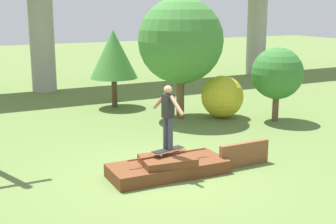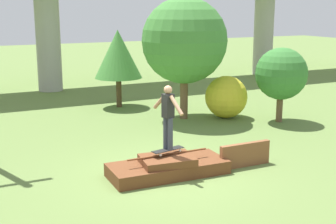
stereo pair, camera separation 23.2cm
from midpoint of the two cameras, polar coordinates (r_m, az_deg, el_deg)
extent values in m
plane|color=olive|center=(10.97, -0.61, -7.65)|extent=(80.00, 80.00, 0.00)
cube|color=brown|center=(10.92, -0.61, -6.90)|extent=(2.78, 1.18, 0.30)
cube|color=brown|center=(10.75, -0.70, -5.89)|extent=(1.30, 1.05, 0.19)
cylinder|color=brown|center=(10.81, -0.62, -5.18)|extent=(2.01, 0.04, 0.04)
cube|color=brown|center=(11.60, 8.69, -5.12)|extent=(1.38, 0.13, 0.59)
cube|color=black|center=(10.81, -0.62, -4.60)|extent=(0.84, 0.38, 0.01)
cylinder|color=silver|center=(11.07, 0.24, -4.48)|extent=(0.06, 0.04, 0.05)
cylinder|color=silver|center=(10.93, 0.85, -4.70)|extent=(0.06, 0.04, 0.05)
cylinder|color=silver|center=(10.73, -2.11, -5.04)|extent=(0.06, 0.04, 0.05)
cylinder|color=silver|center=(10.59, -1.52, -5.28)|extent=(0.06, 0.04, 0.05)
cylinder|color=#383D4C|center=(10.77, -0.90, -2.54)|extent=(0.12, 0.12, 0.75)
cylinder|color=#383D4C|center=(10.64, -0.34, -2.73)|extent=(0.12, 0.12, 0.75)
cube|color=black|center=(10.55, -0.63, 0.76)|extent=(0.26, 0.25, 0.54)
sphere|color=#A37556|center=(10.48, -0.64, 2.73)|extent=(0.19, 0.19, 0.19)
cylinder|color=#A37556|center=(10.77, -1.63, 1.31)|extent=(0.18, 0.46, 0.42)
cylinder|color=#A37556|center=(10.31, 0.41, 0.80)|extent=(0.18, 0.46, 0.42)
cylinder|color=#A8A59E|center=(22.16, -15.42, 8.76)|extent=(1.10, 1.10, 4.91)
cylinder|color=#A8A59E|center=(27.37, 10.52, 9.68)|extent=(1.10, 1.10, 4.91)
cylinder|color=brown|center=(16.27, 12.56, 0.48)|extent=(0.21, 0.21, 0.90)
sphere|color=#387A33|center=(16.06, 12.77, 4.62)|extent=(1.74, 1.74, 1.74)
cylinder|color=#4C3823|center=(18.18, -6.91, 2.36)|extent=(0.21, 0.21, 1.15)
cone|color=#428438|center=(17.97, -7.03, 7.03)|extent=(1.81, 1.81, 1.83)
cylinder|color=brown|center=(16.22, 1.10, 1.75)|extent=(0.27, 0.27, 1.46)
sphere|color=#428438|center=(15.96, 1.13, 8.70)|extent=(2.91, 2.91, 2.91)
sphere|color=gold|center=(16.45, 6.24, 1.87)|extent=(1.48, 1.48, 1.48)
camera|label=1|loc=(0.12, -90.63, -0.14)|focal=50.00mm
camera|label=2|loc=(0.12, 89.37, 0.14)|focal=50.00mm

